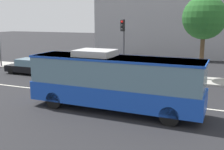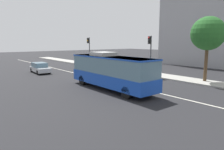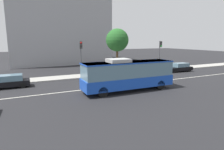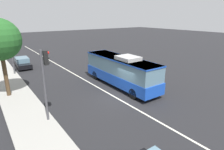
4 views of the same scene
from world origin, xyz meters
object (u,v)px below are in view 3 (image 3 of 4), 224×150
at_px(traffic_light_mid_block, 160,51).
at_px(transit_bus, 128,74).
at_px(sedan_black_ahead, 9,81).
at_px(traffic_light_near_corner, 81,53).
at_px(street_tree_kerbside_left, 117,40).
at_px(sedan_black, 180,67).

bearing_deg(traffic_light_mid_block, transit_bus, -50.07).
height_order(sedan_black_ahead, traffic_light_mid_block, traffic_light_mid_block).
height_order(traffic_light_near_corner, traffic_light_mid_block, same).
height_order(traffic_light_near_corner, street_tree_kerbside_left, street_tree_kerbside_left).
xyz_separation_m(sedan_black, street_tree_kerbside_left, (-10.33, 3.33, 4.57)).
xyz_separation_m(traffic_light_mid_block, street_tree_kerbside_left, (-7.19, 1.83, 1.73)).
bearing_deg(traffic_light_near_corner, street_tree_kerbside_left, 108.94).
bearing_deg(street_tree_kerbside_left, traffic_light_mid_block, -14.30).
xyz_separation_m(sedan_black_ahead, traffic_light_near_corner, (8.97, 1.74, 2.84)).
bearing_deg(transit_bus, traffic_light_near_corner, 107.65).
bearing_deg(transit_bus, street_tree_kerbside_left, 69.81).
distance_m(traffic_light_near_corner, traffic_light_mid_block, 13.71).
distance_m(transit_bus, traffic_light_mid_block, 14.05).
relative_size(transit_bus, sedan_black, 2.19).
bearing_deg(street_tree_kerbside_left, sedan_black, -17.87).
distance_m(transit_bus, sedan_black, 15.88).
height_order(transit_bus, street_tree_kerbside_left, street_tree_kerbside_left).
xyz_separation_m(transit_bus, traffic_light_near_corner, (-2.62, 8.53, 1.75)).
height_order(transit_bus, traffic_light_near_corner, traffic_light_near_corner).
distance_m(sedan_black_ahead, traffic_light_near_corner, 9.57).
xyz_separation_m(sedan_black, sedan_black_ahead, (-25.83, -0.16, 0.00)).
relative_size(traffic_light_mid_block, street_tree_kerbside_left, 0.73).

